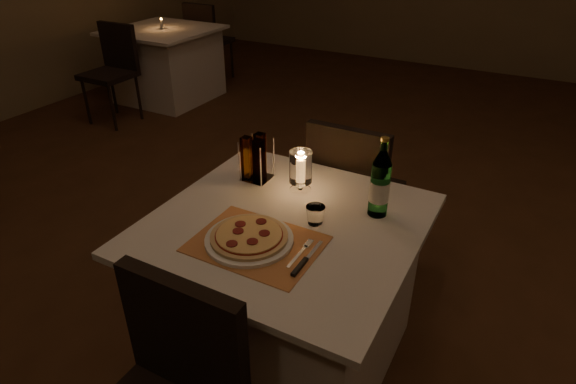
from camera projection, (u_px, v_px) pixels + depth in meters
The scene contains 16 objects.
floor at pixel (340, 326), 2.39m from camera, with size 8.00×10.00×0.02m, color #4C2C18.
main_table at pixel (286, 293), 2.03m from camera, with size 1.00×1.00×0.74m.
chair_far at pixel (352, 185), 2.49m from camera, with size 0.42×0.42×0.90m.
placemat at pixel (256, 244), 1.72m from camera, with size 0.45×0.34×0.00m, color #CA7D46.
plate at pixel (249, 239), 1.73m from camera, with size 0.32×0.32×0.01m, color white.
pizza at pixel (249, 236), 1.72m from camera, with size 0.28×0.28×0.02m.
fork at pixel (302, 251), 1.67m from camera, with size 0.02×0.18×0.00m.
knife at pixel (303, 263), 1.61m from camera, with size 0.02×0.22×0.01m.
tumbler at pixel (315, 215), 1.82m from camera, with size 0.07×0.07×0.07m, color white, non-canonical shape.
water_bottle at pixel (380, 185), 1.83m from camera, with size 0.08×0.08×0.33m.
hurricane_candle at pixel (301, 168), 2.00m from camera, with size 0.10×0.10×0.18m.
cruet_caddy at pixel (255, 160), 2.09m from camera, with size 0.12×0.12×0.21m.
neighbor_table_left at pixel (167, 64), 5.15m from camera, with size 1.00×1.00×0.74m.
neighbor_chair_la at pixel (113, 63), 4.51m from camera, with size 0.42×0.42×0.90m.
neighbor_chair_lb at pixel (206, 35), 5.60m from camera, with size 0.42×0.42×0.90m.
neighbor_candle_left at pixel (162, 24), 4.94m from camera, with size 0.03×0.03×0.11m.
Camera 1 is at (0.60, -1.65, 1.76)m, focal length 30.00 mm.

